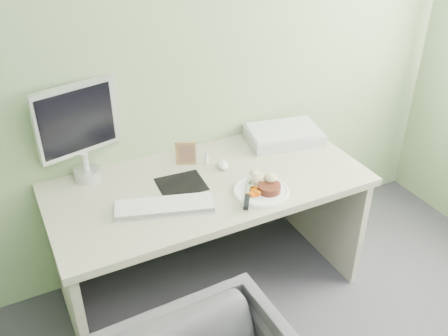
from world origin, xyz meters
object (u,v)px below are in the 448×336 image
plate (261,191)px  desk (209,210)px  scanner (284,135)px  monitor (79,128)px

plate → desk: bearing=132.4°
desk → scanner: (0.57, 0.20, 0.21)m
desk → monitor: (-0.54, 0.31, 0.47)m
scanner → monitor: size_ratio=0.82×
desk → monitor: monitor is taller
desk → plate: size_ratio=5.88×
scanner → monitor: (-1.11, 0.12, 0.25)m
desk → monitor: bearing=149.8°
desk → plate: (0.19, -0.20, 0.19)m
monitor → desk: bearing=-43.7°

